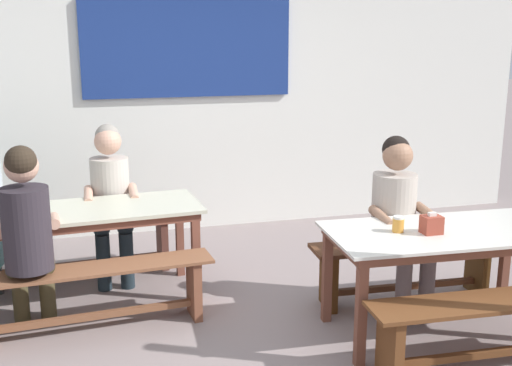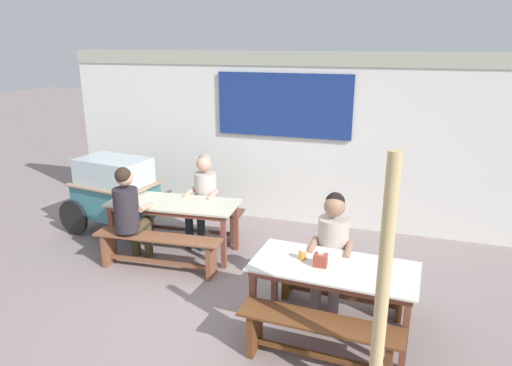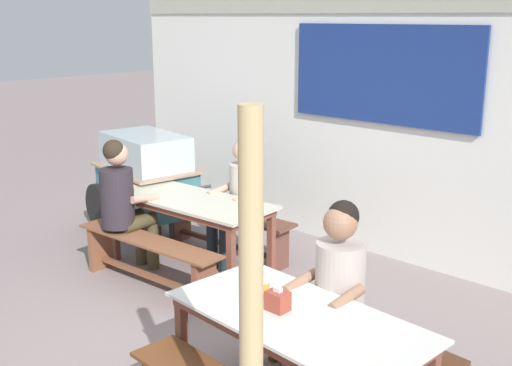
{
  "view_description": "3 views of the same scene",
  "coord_description": "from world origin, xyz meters",
  "views": [
    {
      "loc": [
        -1.07,
        -3.68,
        1.99
      ],
      "look_at": [
        0.06,
        0.44,
        0.96
      ],
      "focal_mm": 43.86,
      "sensor_mm": 36.0,
      "label": 1
    },
    {
      "loc": [
        1.68,
        -4.17,
        2.75
      ],
      "look_at": [
        0.07,
        0.8,
        1.14
      ],
      "focal_mm": 32.28,
      "sensor_mm": 36.0,
      "label": 2
    },
    {
      "loc": [
        3.27,
        -2.8,
        2.39
      ],
      "look_at": [
        -0.1,
        0.77,
        1.09
      ],
      "focal_mm": 44.39,
      "sensor_mm": 36.0,
      "label": 3
    }
  ],
  "objects": [
    {
      "name": "bench_near_back",
      "position": [
        1.2,
        0.31,
        0.31
      ],
      "size": [
        1.47,
        0.39,
        0.46
      ],
      "color": "#502D19",
      "rests_on": "ground_plane"
    },
    {
      "name": "condiment_jar",
      "position": [
        0.86,
        -0.17,
        0.78
      ],
      "size": [
        0.08,
        0.08,
        0.11
      ],
      "color": "orange",
      "rests_on": "dining_table_near"
    },
    {
      "name": "person_center_facing",
      "position": [
        -0.9,
        1.4,
        0.73
      ],
      "size": [
        0.43,
        0.58,
        1.27
      ],
      "color": "#1C282F",
      "rests_on": "ground_plane"
    },
    {
      "name": "person_left_back_turned",
      "position": [
        -1.48,
        0.45,
        0.75
      ],
      "size": [
        0.44,
        0.54,
        1.32
      ],
      "color": "#473F26",
      "rests_on": "ground_plane"
    },
    {
      "name": "bench_far_front",
      "position": [
        -1.08,
        0.41,
        0.3
      ],
      "size": [
        1.64,
        0.4,
        0.46
      ],
      "color": "brown",
      "rests_on": "ground_plane"
    },
    {
      "name": "bench_far_back",
      "position": [
        -1.16,
        1.46,
        0.31
      ],
      "size": [
        1.6,
        0.41,
        0.46
      ],
      "color": "brown",
      "rests_on": "ground_plane"
    },
    {
      "name": "ground_plane",
      "position": [
        0.0,
        0.0,
        0.0
      ],
      "size": [
        40.0,
        40.0,
        0.0
      ],
      "primitive_type": "plane",
      "color": "gray"
    },
    {
      "name": "dining_table_near",
      "position": [
        1.17,
        -0.22,
        0.65
      ],
      "size": [
        1.59,
        0.84,
        0.73
      ],
      "color": "silver",
      "rests_on": "ground_plane"
    },
    {
      "name": "person_right_near_table",
      "position": [
        1.08,
        0.24,
        0.73
      ],
      "size": [
        0.44,
        0.59,
        1.27
      ],
      "color": "#6B5B5C",
      "rests_on": "ground_plane"
    },
    {
      "name": "tissue_box",
      "position": [
        1.05,
        -0.26,
        0.79
      ],
      "size": [
        0.12,
        0.1,
        0.14
      ],
      "color": "#9B3E2D",
      "rests_on": "dining_table_near"
    },
    {
      "name": "backdrop_wall",
      "position": [
        -0.0,
        2.59,
        1.38
      ],
      "size": [
        7.29,
        0.23,
        2.61
      ],
      "color": "white",
      "rests_on": "ground_plane"
    },
    {
      "name": "dining_table_far",
      "position": [
        -1.12,
        0.93,
        0.65
      ],
      "size": [
        1.75,
        0.8,
        0.73
      ],
      "color": "beige",
      "rests_on": "ground_plane"
    },
    {
      "name": "bench_near_front",
      "position": [
        1.14,
        -0.75,
        0.3
      ],
      "size": [
        1.45,
        0.39,
        0.46
      ],
      "color": "brown",
      "rests_on": "ground_plane"
    }
  ]
}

